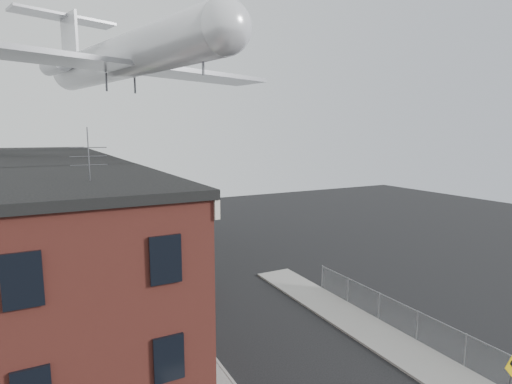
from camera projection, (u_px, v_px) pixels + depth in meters
sidewalk_left at (132, 275)px, 34.02m from camera, size 3.00×62.00×0.12m
sidewalk_right at (384, 339)px, 23.29m from camera, size 3.00×26.00×0.12m
curb_left at (149, 272)px, 34.68m from camera, size 0.15×62.00×0.14m
curb_right at (366, 345)px, 22.62m from camera, size 0.15×26.00×0.14m
corner_building at (37, 310)px, 15.40m from camera, size 10.31×12.30×12.15m
row_house_a at (41, 249)px, 23.75m from camera, size 11.98×7.00×10.30m
row_house_b at (42, 226)px, 29.89m from camera, size 11.98×7.00×10.30m
row_house_c at (42, 210)px, 36.02m from camera, size 11.98×7.00×10.30m
row_house_d at (43, 199)px, 42.16m from camera, size 11.98×7.00×10.30m
row_house_e at (43, 191)px, 48.30m from camera, size 11.98×7.00×10.30m
chainlink_fence at (417, 325)px, 22.97m from camera, size 0.06×18.06×1.90m
warning_sign at (512, 373)px, 16.91m from camera, size 1.10×0.11×2.80m
utility_pole at (144, 238)px, 28.05m from camera, size 1.80×0.26×9.00m
street_tree at (125, 226)px, 37.08m from camera, size 3.22×3.20×5.20m
car_near at (198, 292)px, 29.07m from camera, size 1.57×3.35×1.11m
car_mid at (164, 274)px, 32.39m from camera, size 1.71×4.00×1.28m
car_far at (144, 231)px, 46.64m from camera, size 2.17×4.79×1.36m
airplane at (122, 58)px, 33.97m from camera, size 26.19×29.96×8.65m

